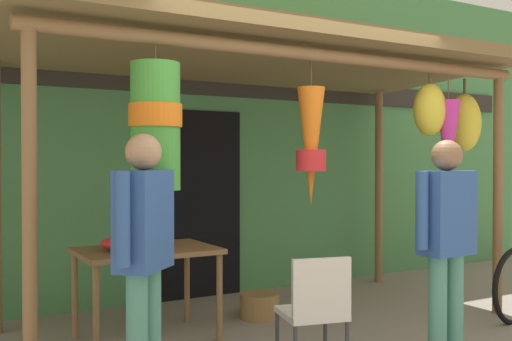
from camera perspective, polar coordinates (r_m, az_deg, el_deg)
shop_facade at (r=6.48m, az=-6.85°, el=4.28°), size 10.58×0.29×3.69m
market_stall_canopy at (r=5.32m, az=1.68°, el=9.21°), size 4.75×2.19×2.52m
display_table at (r=4.98m, az=-10.45°, el=-8.30°), size 1.10×0.76×0.75m
flower_heap_on_table at (r=4.90m, az=-11.25°, el=-6.68°), size 0.57×0.40×0.13m
folding_chair at (r=4.05m, az=5.72°, el=-12.84°), size 0.48×0.48×0.84m
wicker_basket_by_table at (r=5.69m, az=0.33°, el=-12.81°), size 0.37×0.37×0.23m
vendor_in_orange at (r=3.70m, az=-10.69°, el=-6.93°), size 0.45×0.44×1.63m
customer_foreground at (r=4.46m, az=17.75°, el=-5.74°), size 0.59×0.25×1.61m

